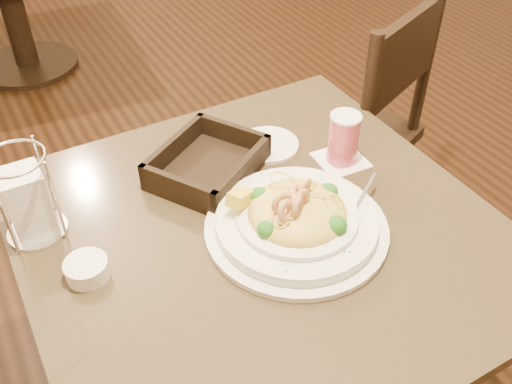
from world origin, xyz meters
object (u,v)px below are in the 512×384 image
dining_chair_near (350,131)px  napkin_caddy (28,201)px  pasta_bowl (296,218)px  bread_basket (208,166)px  butter_ramekin (87,269)px  main_table (260,301)px  drink_glass (343,139)px  side_plate (268,145)px

dining_chair_near → napkin_caddy: size_ratio=5.03×
pasta_bowl → napkin_caddy: size_ratio=2.12×
dining_chair_near → pasta_bowl: dining_chair_near is taller
bread_basket → butter_ramekin: (-0.32, -0.16, -0.01)m
napkin_caddy → butter_ramekin: napkin_caddy is taller
main_table → butter_ramekin: bearing=171.9°
napkin_caddy → butter_ramekin: bearing=-71.9°
bread_basket → napkin_caddy: size_ratio=1.61×
dining_chair_near → main_table: bearing=15.0°
pasta_bowl → butter_ramekin: size_ratio=4.95×
dining_chair_near → bread_basket: dining_chair_near is taller
bread_basket → napkin_caddy: bearing=179.8°
pasta_bowl → drink_glass: bearing=33.9°
pasta_bowl → side_plate: 0.29m
dining_chair_near → drink_glass: (-0.31, -0.34, 0.29)m
drink_glass → napkin_caddy: napkin_caddy is taller
main_table → butter_ramekin: butter_ramekin is taller
drink_glass → bread_basket: (-0.28, 0.10, -0.04)m
pasta_bowl → side_plate: (0.09, 0.27, -0.03)m
drink_glass → bread_basket: bearing=159.7°
dining_chair_near → butter_ramekin: (-0.91, -0.39, 0.24)m
napkin_caddy → main_table: bearing=-28.3°
main_table → pasta_bowl: bearing=-34.8°
drink_glass → butter_ramekin: 0.60m
pasta_bowl → bread_basket: (-0.07, 0.25, -0.01)m
pasta_bowl → butter_ramekin: 0.40m
dining_chair_near → pasta_bowl: size_ratio=2.38×
butter_ramekin → dining_chair_near: bearing=23.5°
napkin_caddy → butter_ramekin: size_ratio=2.34×
main_table → dining_chair_near: 0.72m
drink_glass → bread_basket: drink_glass is taller
napkin_caddy → side_plate: napkin_caddy is taller
main_table → pasta_bowl: size_ratio=2.30×
side_plate → main_table: bearing=-123.2°
napkin_caddy → side_plate: size_ratio=1.29×
drink_glass → side_plate: drink_glass is taller
dining_chair_near → side_plate: bearing=4.0°
drink_glass → butter_ramekin: size_ratio=1.52×
pasta_bowl → drink_glass: drink_glass is taller
main_table → side_plate: 0.36m
dining_chair_near → drink_glass: dining_chair_near is taller
napkin_caddy → side_plate: 0.54m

